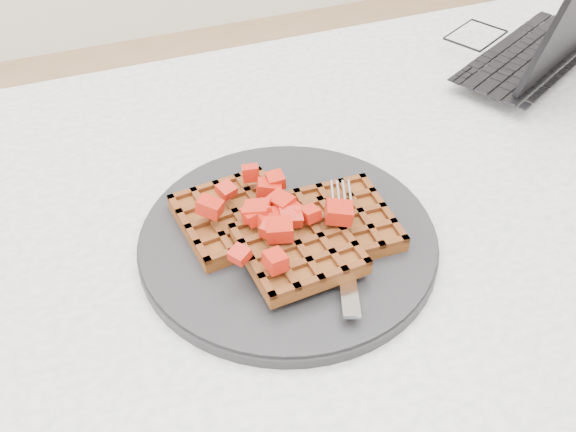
% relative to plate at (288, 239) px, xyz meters
% --- Properties ---
extents(table, '(1.20, 0.80, 0.75)m').
position_rel_plate_xyz_m(table, '(0.09, 0.03, -0.12)').
color(table, silver).
rests_on(table, ground).
extents(plate, '(0.31, 0.31, 0.02)m').
position_rel_plate_xyz_m(plate, '(0.00, 0.00, 0.00)').
color(plate, black).
rests_on(plate, table).
extents(waffles, '(0.21, 0.19, 0.03)m').
position_rel_plate_xyz_m(waffles, '(0.00, -0.00, 0.02)').
color(waffles, brown).
rests_on(waffles, plate).
extents(strawberry_pile, '(0.15, 0.15, 0.02)m').
position_rel_plate_xyz_m(strawberry_pile, '(0.00, 0.00, 0.05)').
color(strawberry_pile, '#950800').
rests_on(strawberry_pile, waffles).
extents(fork, '(0.09, 0.18, 0.02)m').
position_rel_plate_xyz_m(fork, '(0.04, -0.04, 0.02)').
color(fork, silver).
rests_on(fork, plate).
extents(laptop, '(0.34, 0.31, 0.20)m').
position_rel_plate_xyz_m(laptop, '(0.45, 0.23, 0.03)').
color(laptop, black).
rests_on(laptop, table).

